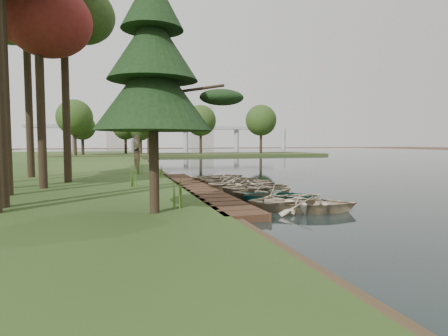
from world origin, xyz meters
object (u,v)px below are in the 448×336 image
object	(u,v)px
boardwalk	(196,189)
rowboat_0	(310,202)
pine_tree	(153,67)
rowboat_1	(291,198)
stored_rowboat	(139,168)
rowboat_2	(280,194)

from	to	relation	value
boardwalk	rowboat_0	xyz separation A→B (m)	(2.86, -6.75, 0.26)
rowboat_0	pine_tree	bearing A→B (deg)	111.06
rowboat_1	stored_rowboat	world-z (taller)	stored_rowboat
pine_tree	rowboat_2	bearing A→B (deg)	22.14
rowboat_2	boardwalk	bearing A→B (deg)	54.77
rowboat_1	pine_tree	bearing A→B (deg)	80.82
rowboat_1	rowboat_0	bearing A→B (deg)	176.00
rowboat_2	stored_rowboat	distance (m)	15.47
boardwalk	pine_tree	bearing A→B (deg)	-112.83
rowboat_2	pine_tree	bearing A→B (deg)	135.94
rowboat_1	stored_rowboat	distance (m)	16.66
rowboat_0	stored_rowboat	bearing A→B (deg)	38.39
rowboat_0	rowboat_1	distance (m)	1.02
rowboat_2	rowboat_1	bearing A→B (deg)	-160.57
rowboat_0	stored_rowboat	world-z (taller)	stored_rowboat
rowboat_2	pine_tree	distance (m)	7.57
rowboat_1	pine_tree	distance (m)	7.19
stored_rowboat	rowboat_0	bearing A→B (deg)	-155.87
pine_tree	stored_rowboat	bearing A→B (deg)	88.33
rowboat_0	pine_tree	world-z (taller)	pine_tree
rowboat_0	rowboat_2	xyz separation A→B (m)	(-0.17, 2.27, -0.02)
rowboat_1	stored_rowboat	xyz separation A→B (m)	(-4.93, 15.91, 0.18)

